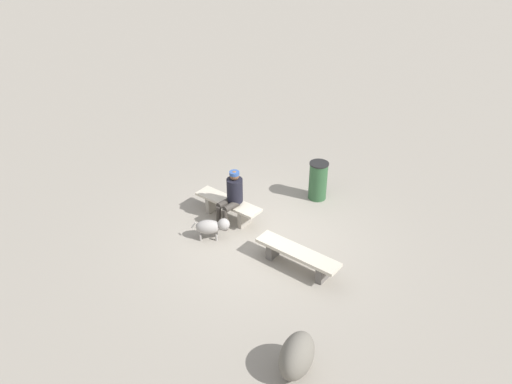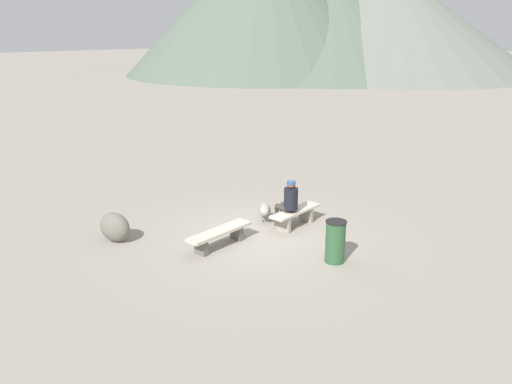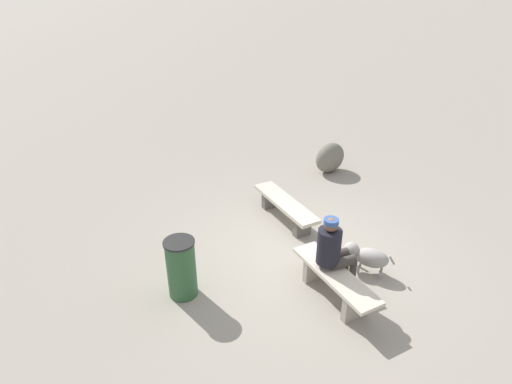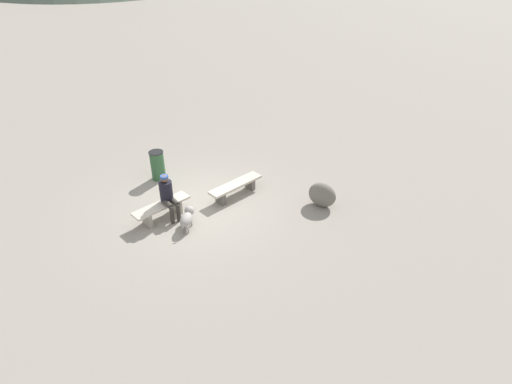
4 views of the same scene
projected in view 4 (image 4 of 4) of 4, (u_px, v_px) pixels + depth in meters
ground at (198, 206)px, 12.15m from camera, size 210.00×210.00×0.06m
bench_left at (236, 187)px, 12.44m from camera, size 1.84×0.71×0.42m
bench_right at (162, 208)px, 11.43m from camera, size 1.70×0.70×0.45m
seated_person at (168, 194)px, 11.28m from camera, size 0.38×0.64×1.28m
dog at (187, 217)px, 11.08m from camera, size 0.64×0.68×0.49m
trash_bin at (158, 165)px, 13.23m from camera, size 0.46×0.46×0.95m
boulder at (322, 195)px, 11.95m from camera, size 0.78×0.96×0.72m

